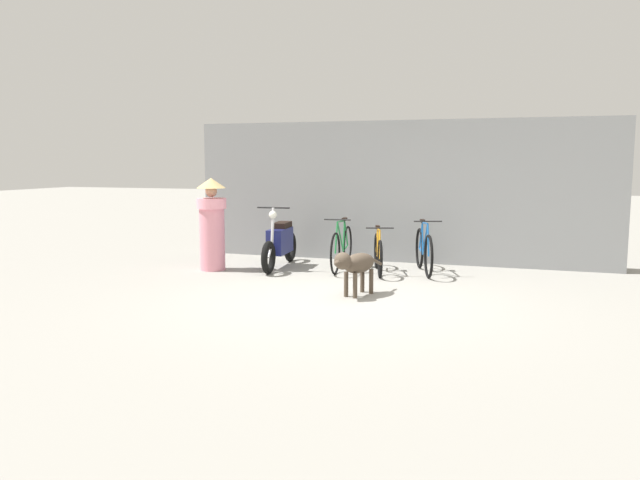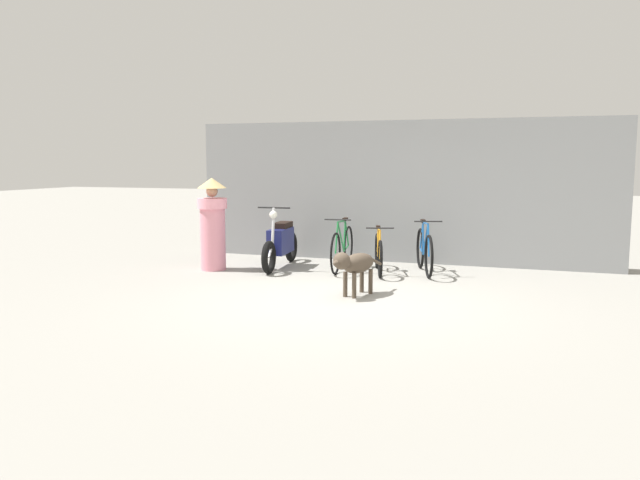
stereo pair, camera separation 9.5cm
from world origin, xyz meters
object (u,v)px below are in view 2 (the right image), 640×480
Objects in this scene: person_in_robes at (213,222)px; stray_dog at (355,264)px; motorcycle at (281,243)px; bicycle_2 at (424,251)px; bicycle_0 at (342,248)px; bicycle_1 at (379,253)px.

stray_dog is at bearing 128.84° from person_in_robes.
stray_dog is (1.92, -1.89, 0.02)m from motorcycle.
bicycle_2 is at bearing 166.08° from person_in_robes.
person_in_robes reaches higher than bicycle_2.
bicycle_0 is at bearing -137.86° from stray_dog.
bicycle_0 is at bearing -104.51° from bicycle_2.
stray_dog is at bearing -34.01° from bicycle_2.
bicycle_2 is at bearing -175.46° from stray_dog.
person_in_robes is (-3.57, -0.87, 0.46)m from bicycle_2.
motorcycle reaches higher than bicycle_2.
bicycle_0 reaches higher than bicycle_1.
bicycle_2 is 2.25m from stray_dog.
bicycle_2 is at bearing 91.13° from bicycle_1.
motorcycle is 1.79× the size of stray_dog.
motorcycle is at bearing -113.86° from stray_dog.
motorcycle is at bearing -177.39° from person_in_robes.
bicycle_0 is at bearing 172.61° from person_in_robes.
bicycle_0 is 1.12m from motorcycle.
person_in_robes is at bearing -92.86° from stray_dog.
motorcycle is 1.20× the size of person_in_robes.
bicycle_0 is at bearing -119.30° from bicycle_1.
bicycle_0 is 1.44m from bicycle_2.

